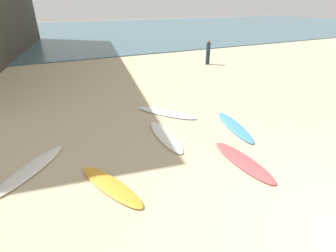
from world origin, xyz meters
The scene contains 8 objects.
ocean_water centered at (0.00, 38.36, 0.04)m, with size 120.00×40.00×0.08m, color #426675.
surfboard_0 centered at (-0.68, 6.90, 0.04)m, with size 0.59×2.49×0.09m, color white.
surfboard_1 centered at (-3.65, 3.58, 0.04)m, with size 0.49×2.16×0.09m, color gold.
surfboard_2 centered at (-5.36, 5.11, 0.04)m, with size 0.55×2.34×0.09m, color white.
surfboard_4 centered at (-1.49, 5.20, 0.04)m, with size 0.52×2.30×0.08m, color white.
surfboard_5 centered at (-0.19, 3.04, 0.04)m, with size 0.57×2.19×0.09m, color #E24F53.
surfboard_6 centered at (0.95, 4.81, 0.04)m, with size 0.51×2.42×0.09m, color #4792DA.
beachgoer_near centered at (5.45, 13.30, 0.91)m, with size 0.35×0.35×1.64m.
Camera 1 is at (-4.40, -1.13, 3.90)m, focal length 26.66 mm.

